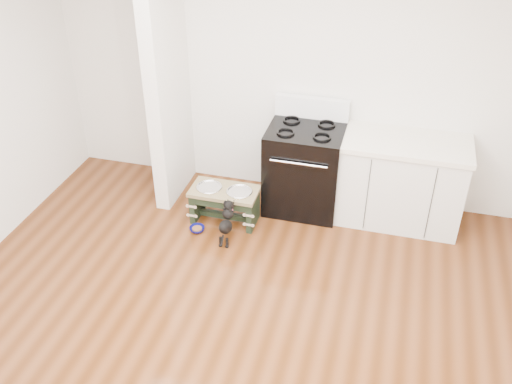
% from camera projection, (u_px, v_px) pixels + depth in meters
% --- Properties ---
extents(ground, '(5.00, 5.00, 0.00)m').
position_uv_depth(ground, '(217.00, 351.00, 4.47)').
color(ground, '#44210C').
rests_on(ground, ground).
extents(room_shell, '(5.00, 5.00, 5.00)m').
position_uv_depth(room_shell, '(207.00, 176.00, 3.58)').
color(room_shell, silver).
rests_on(room_shell, ground).
extents(partition_wall, '(0.15, 0.80, 2.70)m').
position_uv_depth(partition_wall, '(167.00, 76.00, 5.68)').
color(partition_wall, silver).
rests_on(partition_wall, ground).
extents(oven_range, '(0.76, 0.69, 1.14)m').
position_uv_depth(oven_range, '(304.00, 167.00, 5.89)').
color(oven_range, black).
rests_on(oven_range, ground).
extents(cabinet_run, '(1.24, 0.64, 0.91)m').
position_uv_depth(cabinet_run, '(401.00, 182.00, 5.71)').
color(cabinet_run, silver).
rests_on(cabinet_run, ground).
extents(dog_feeder, '(0.68, 0.37, 0.39)m').
position_uv_depth(dog_feeder, '(224.00, 199.00, 5.78)').
color(dog_feeder, black).
rests_on(dog_feeder, ground).
extents(puppy, '(0.12, 0.35, 0.42)m').
position_uv_depth(puppy, '(227.00, 221.00, 5.52)').
color(puppy, black).
rests_on(puppy, ground).
extents(floor_bowl, '(0.19, 0.19, 0.05)m').
position_uv_depth(floor_bowl, '(197.00, 229.00, 5.76)').
color(floor_bowl, '#0C0D59').
rests_on(floor_bowl, ground).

